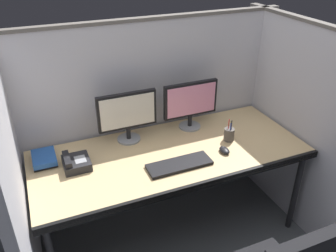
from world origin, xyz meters
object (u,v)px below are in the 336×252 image
object	(u,v)px
monitor_left	(127,114)
monitor_right	(191,102)
book_stack	(44,158)
computer_mouse	(224,150)
desk_phone	(76,163)
pen_cup	(229,134)
keyboard_main	(179,165)
desk	(171,158)

from	to	relation	value
monitor_left	monitor_right	bearing A→B (deg)	-0.24
monitor_left	book_stack	bearing A→B (deg)	-174.97
computer_mouse	book_stack	world-z (taller)	book_stack
monitor_left	desk_phone	size ratio (longest dim) A/B	2.26
book_stack	monitor_right	bearing A→B (deg)	2.65
monitor_right	computer_mouse	distance (m)	0.47
book_stack	computer_mouse	bearing A→B (deg)	-17.46
desk_phone	pen_cup	xyz separation A→B (m)	(1.09, -0.10, 0.02)
monitor_left	monitor_right	world-z (taller)	same
keyboard_main	pen_cup	distance (m)	0.49
desk	keyboard_main	world-z (taller)	keyboard_main
desk	book_stack	bearing A→B (deg)	164.63
desk	computer_mouse	bearing A→B (deg)	-22.32
computer_mouse	pen_cup	world-z (taller)	pen_cup
monitor_left	book_stack	world-z (taller)	monitor_left
monitor_left	computer_mouse	distance (m)	0.73
monitor_left	desk_phone	world-z (taller)	monitor_left
keyboard_main	book_stack	xyz separation A→B (m)	(-0.81, 0.39, 0.02)
desk	monitor_right	size ratio (longest dim) A/B	4.42
desk_phone	book_stack	distance (m)	0.23
book_stack	desk	bearing A→B (deg)	-15.37
computer_mouse	pen_cup	distance (m)	0.17
keyboard_main	pen_cup	world-z (taller)	pen_cup
monitor_left	book_stack	distance (m)	0.63
keyboard_main	desk_phone	size ratio (longest dim) A/B	2.26
desk	desk_phone	world-z (taller)	desk_phone
monitor_right	keyboard_main	bearing A→B (deg)	-123.45
monitor_right	pen_cup	world-z (taller)	monitor_right
desk_phone	book_stack	size ratio (longest dim) A/B	0.85
monitor_left	monitor_right	xyz separation A→B (m)	(0.50, -0.00, 0.00)
monitor_left	monitor_right	distance (m)	0.50
monitor_left	pen_cup	distance (m)	0.75
desk	book_stack	size ratio (longest dim) A/B	8.46
pen_cup	book_stack	bearing A→B (deg)	169.45
desk	computer_mouse	distance (m)	0.37
monitor_left	computer_mouse	world-z (taller)	monitor_left
book_stack	desk_phone	bearing A→B (deg)	-37.01
desk	keyboard_main	xyz separation A→B (m)	(-0.02, -0.16, 0.06)
keyboard_main	monitor_right	bearing A→B (deg)	56.55
monitor_left	desk_phone	xyz separation A→B (m)	(-0.42, -0.19, -0.18)
desk	computer_mouse	world-z (taller)	computer_mouse
computer_mouse	desk_phone	distance (m)	1.01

